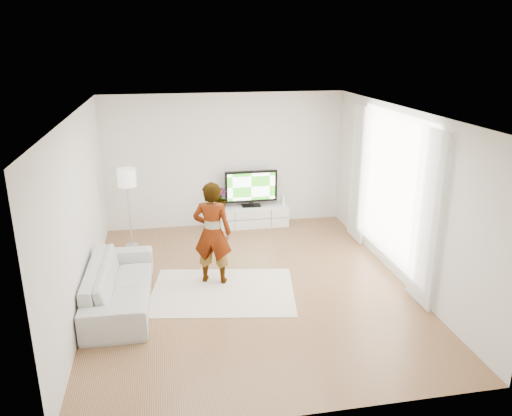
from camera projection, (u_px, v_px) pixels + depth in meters
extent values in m
plane|color=#996C45|center=(250.00, 286.00, 8.08)|extent=(6.00, 6.00, 0.00)
plane|color=white|center=(249.00, 112.00, 7.20)|extent=(6.00, 6.00, 0.00)
cube|color=silver|center=(79.00, 214.00, 7.20)|extent=(0.02, 6.00, 2.80)
cube|color=silver|center=(401.00, 196.00, 8.07)|extent=(0.02, 6.00, 2.80)
cube|color=silver|center=(225.00, 161.00, 10.44)|extent=(5.00, 0.02, 2.80)
cube|color=silver|center=(302.00, 298.00, 4.84)|extent=(5.00, 0.02, 2.80)
cube|color=white|center=(392.00, 188.00, 8.33)|extent=(0.01, 2.60, 2.50)
cube|color=white|center=(426.00, 219.00, 7.14)|extent=(0.04, 0.70, 2.60)
cube|color=white|center=(358.00, 174.00, 9.56)|extent=(0.04, 0.70, 2.60)
cube|color=white|center=(251.00, 216.00, 10.68)|extent=(1.56, 0.44, 0.44)
cube|color=black|center=(253.00, 220.00, 10.47)|extent=(1.51, 0.00, 0.01)
cube|color=black|center=(235.00, 221.00, 10.41)|extent=(0.01, 0.00, 0.39)
cube|color=black|center=(271.00, 218.00, 10.54)|extent=(0.01, 0.00, 0.39)
cube|color=black|center=(251.00, 206.00, 10.64)|extent=(0.40, 0.22, 0.02)
cube|color=black|center=(251.00, 203.00, 10.62)|extent=(0.08, 0.05, 0.08)
cube|color=black|center=(251.00, 186.00, 10.50)|extent=(1.11, 0.06, 0.67)
cube|color=#2C9718|center=(251.00, 187.00, 10.47)|extent=(1.01, 0.01, 0.58)
cube|color=white|center=(283.00, 200.00, 10.70)|extent=(0.06, 0.16, 0.22)
cube|color=#4CB2FF|center=(284.00, 200.00, 10.61)|extent=(0.01, 0.00, 0.12)
imported|color=#3F7238|center=(220.00, 198.00, 10.43)|extent=(0.26, 0.26, 0.44)
cube|color=beige|center=(223.00, 291.00, 7.91)|extent=(2.47, 1.96, 0.01)
imported|color=#334772|center=(212.00, 233.00, 7.98)|extent=(0.71, 0.58, 1.70)
imported|color=beige|center=(120.00, 284.00, 7.44)|extent=(0.94, 2.29, 0.66)
cylinder|color=silver|center=(132.00, 245.00, 9.69)|extent=(0.27, 0.27, 0.02)
cylinder|color=silver|center=(130.00, 216.00, 9.50)|extent=(0.03, 0.03, 1.19)
cylinder|color=white|center=(127.00, 177.00, 9.26)|extent=(0.34, 0.34, 0.33)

